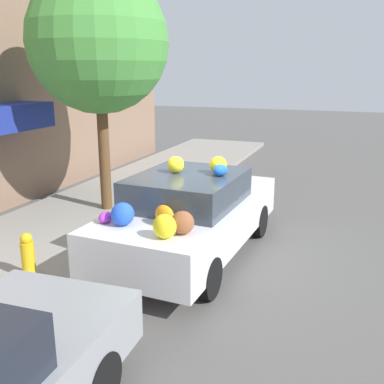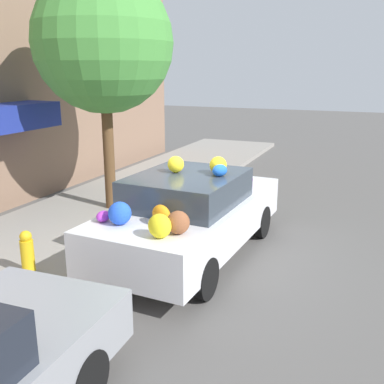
# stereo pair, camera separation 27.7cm
# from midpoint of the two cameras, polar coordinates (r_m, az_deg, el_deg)

# --- Properties ---
(ground_plane) EXTENTS (60.00, 60.00, 0.00)m
(ground_plane) POSITION_cam_midpoint_polar(r_m,az_deg,el_deg) (8.09, 0.02, -7.73)
(ground_plane) COLOR #565451
(sidewalk_curb) EXTENTS (24.00, 3.20, 0.13)m
(sidewalk_curb) POSITION_cam_midpoint_polar(r_m,az_deg,el_deg) (9.37, -15.43, -4.57)
(sidewalk_curb) COLOR gray
(sidewalk_curb) RESTS_ON ground
(street_tree) EXTENTS (2.92, 2.92, 5.03)m
(street_tree) POSITION_cam_midpoint_polar(r_m,az_deg,el_deg) (9.93, -10.38, 18.11)
(street_tree) COLOR brown
(street_tree) RESTS_ON sidewalk_curb
(fire_hydrant) EXTENTS (0.20, 0.20, 0.70)m
(fire_hydrant) POSITION_cam_midpoint_polar(r_m,az_deg,el_deg) (7.27, -19.16, -7.32)
(fire_hydrant) COLOR gold
(fire_hydrant) RESTS_ON sidewalk_curb
(art_car) EXTENTS (4.44, 2.06, 1.78)m
(art_car) POSITION_cam_midpoint_polar(r_m,az_deg,el_deg) (7.71, 0.88, -2.69)
(art_car) COLOR silver
(art_car) RESTS_ON ground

